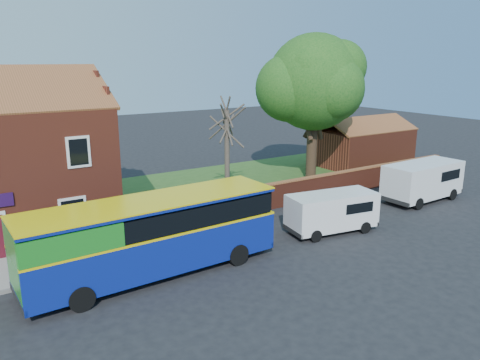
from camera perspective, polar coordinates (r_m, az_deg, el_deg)
ground at (r=19.13m, az=-3.25°, el=-13.01°), size 120.00×120.00×0.00m
pavement at (r=22.42m, az=-27.11°, el=-10.22°), size 18.00×3.50×0.12m
kerb at (r=20.82m, az=-26.58°, el=-12.03°), size 18.00×0.15×0.14m
grass_strip at (r=36.10m, az=4.61°, el=0.34°), size 26.00×12.00×0.04m
boundary_wall at (r=31.49m, az=11.22°, el=-0.52°), size 22.00×0.38×1.60m
outbuilding at (r=41.72m, az=14.59°, el=4.08°), size 8.20×5.06×4.17m
bus at (r=19.69m, az=-11.50°, el=-6.54°), size 10.85×3.14×3.27m
van_near at (r=24.93m, az=11.15°, el=-3.69°), size 4.96×2.59×2.08m
van_far at (r=32.01m, az=21.39°, el=0.03°), size 5.67×2.48×2.46m
large_tree at (r=35.01m, az=8.91°, el=11.35°), size 8.76×6.93×10.69m
bare_tree at (r=29.45m, az=-1.59°, el=3.58°), size 2.37×2.83×6.33m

